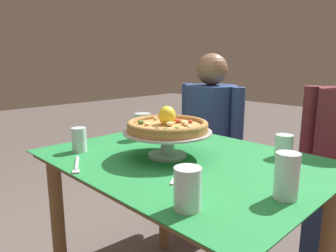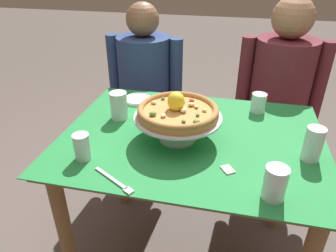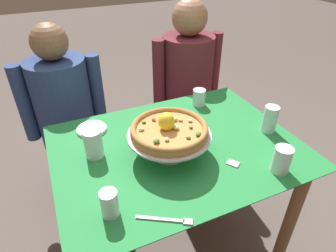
{
  "view_description": "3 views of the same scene",
  "coord_description": "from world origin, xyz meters",
  "px_view_note": "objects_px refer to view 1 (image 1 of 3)",
  "views": [
    {
      "loc": [
        0.82,
        -0.88,
        1.15
      ],
      "look_at": [
        -0.1,
        0.01,
        0.88
      ],
      "focal_mm": 33.42,
      "sensor_mm": 36.0,
      "label": 1
    },
    {
      "loc": [
        0.15,
        -1.12,
        1.45
      ],
      "look_at": [
        -0.09,
        -0.04,
        0.82
      ],
      "focal_mm": 33.36,
      "sensor_mm": 36.0,
      "label": 2
    },
    {
      "loc": [
        -0.46,
        -0.94,
        1.57
      ],
      "look_at": [
        -0.03,
        0.03,
        0.87
      ],
      "focal_mm": 30.96,
      "sensor_mm": 36.0,
      "label": 3
    }
  ],
  "objects_px": {
    "pizza": "(168,125)",
    "sugar_packet": "(177,182)",
    "water_glass_back_right": "(284,147)",
    "side_plate": "(175,131)",
    "water_glass_front_left": "(79,141)",
    "water_glass_side_left": "(143,127)",
    "dinner_fork": "(77,165)",
    "water_glass_side_right": "(287,179)",
    "pizza_stand": "(168,138)",
    "water_glass_front_right": "(187,191)",
    "diner_left": "(210,149)"
  },
  "relations": [
    {
      "from": "water_glass_side_right",
      "to": "side_plate",
      "type": "relative_size",
      "value": 0.91
    },
    {
      "from": "water_glass_front_left",
      "to": "dinner_fork",
      "type": "bearing_deg",
      "value": -32.03
    },
    {
      "from": "pizza_stand",
      "to": "water_glass_back_right",
      "type": "xyz_separation_m",
      "value": [
        0.33,
        0.33,
        -0.04
      ]
    },
    {
      "from": "sugar_packet",
      "to": "water_glass_side_right",
      "type": "bearing_deg",
      "value": 24.84
    },
    {
      "from": "water_glass_side_right",
      "to": "pizza_stand",
      "type": "bearing_deg",
      "value": 176.23
    },
    {
      "from": "side_plate",
      "to": "sugar_packet",
      "type": "relative_size",
      "value": 2.93
    },
    {
      "from": "dinner_fork",
      "to": "sugar_packet",
      "type": "distance_m",
      "value": 0.4
    },
    {
      "from": "water_glass_front_left",
      "to": "dinner_fork",
      "type": "relative_size",
      "value": 0.59
    },
    {
      "from": "pizza",
      "to": "water_glass_side_left",
      "type": "distance_m",
      "value": 0.33
    },
    {
      "from": "water_glass_side_right",
      "to": "sugar_packet",
      "type": "bearing_deg",
      "value": -155.16
    },
    {
      "from": "diner_left",
      "to": "dinner_fork",
      "type": "bearing_deg",
      "value": -78.68
    },
    {
      "from": "pizza",
      "to": "water_glass_front_right",
      "type": "xyz_separation_m",
      "value": [
        0.36,
        -0.28,
        -0.08
      ]
    },
    {
      "from": "pizza",
      "to": "water_glass_back_right",
      "type": "height_order",
      "value": "pizza"
    },
    {
      "from": "water_glass_back_right",
      "to": "water_glass_side_left",
      "type": "distance_m",
      "value": 0.66
    },
    {
      "from": "water_glass_front_left",
      "to": "diner_left",
      "type": "xyz_separation_m",
      "value": [
        -0.05,
        0.96,
        -0.24
      ]
    },
    {
      "from": "water_glass_front_left",
      "to": "water_glass_side_left",
      "type": "xyz_separation_m",
      "value": [
        0.02,
        0.34,
        0.01
      ]
    },
    {
      "from": "pizza",
      "to": "water_glass_back_right",
      "type": "distance_m",
      "value": 0.48
    },
    {
      "from": "pizza_stand",
      "to": "diner_left",
      "type": "xyz_separation_m",
      "value": [
        -0.36,
        0.74,
        -0.27
      ]
    },
    {
      "from": "water_glass_side_right",
      "to": "water_glass_front_left",
      "type": "height_order",
      "value": "water_glass_side_right"
    },
    {
      "from": "side_plate",
      "to": "diner_left",
      "type": "xyz_separation_m",
      "value": [
        -0.09,
        0.43,
        -0.2
      ]
    },
    {
      "from": "water_glass_back_right",
      "to": "side_plate",
      "type": "bearing_deg",
      "value": -178.85
    },
    {
      "from": "pizza_stand",
      "to": "diner_left",
      "type": "height_order",
      "value": "diner_left"
    },
    {
      "from": "sugar_packet",
      "to": "side_plate",
      "type": "bearing_deg",
      "value": 135.07
    },
    {
      "from": "water_glass_side_right",
      "to": "dinner_fork",
      "type": "bearing_deg",
      "value": -156.49
    },
    {
      "from": "water_glass_back_right",
      "to": "water_glass_front_right",
      "type": "bearing_deg",
      "value": -86.93
    },
    {
      "from": "pizza",
      "to": "sugar_packet",
      "type": "height_order",
      "value": "pizza"
    },
    {
      "from": "water_glass_side_right",
      "to": "water_glass_back_right",
      "type": "distance_m",
      "value": 0.41
    },
    {
      "from": "water_glass_front_right",
      "to": "dinner_fork",
      "type": "relative_size",
      "value": 0.65
    },
    {
      "from": "water_glass_side_left",
      "to": "diner_left",
      "type": "distance_m",
      "value": 0.68
    },
    {
      "from": "water_glass_side_right",
      "to": "pizza",
      "type": "bearing_deg",
      "value": 176.18
    },
    {
      "from": "pizza_stand",
      "to": "water_glass_side_left",
      "type": "xyz_separation_m",
      "value": [
        -0.3,
        0.12,
        -0.02
      ]
    },
    {
      "from": "water_glass_side_right",
      "to": "water_glass_front_left",
      "type": "xyz_separation_m",
      "value": [
        -0.83,
        -0.18,
        -0.01
      ]
    },
    {
      "from": "pizza",
      "to": "water_glass_front_left",
      "type": "xyz_separation_m",
      "value": [
        -0.32,
        -0.22,
        -0.09
      ]
    },
    {
      "from": "dinner_fork",
      "to": "water_glass_side_left",
      "type": "bearing_deg",
      "value": 108.59
    },
    {
      "from": "water_glass_front_left",
      "to": "side_plate",
      "type": "relative_size",
      "value": 0.71
    },
    {
      "from": "pizza",
      "to": "dinner_fork",
      "type": "distance_m",
      "value": 0.38
    },
    {
      "from": "pizza",
      "to": "dinner_fork",
      "type": "height_order",
      "value": "pizza"
    },
    {
      "from": "water_glass_side_left",
      "to": "side_plate",
      "type": "relative_size",
      "value": 0.87
    },
    {
      "from": "pizza_stand",
      "to": "water_glass_front_left",
      "type": "height_order",
      "value": "pizza_stand"
    },
    {
      "from": "dinner_fork",
      "to": "water_glass_side_right",
      "type": "bearing_deg",
      "value": 23.51
    },
    {
      "from": "water_glass_back_right",
      "to": "side_plate",
      "type": "xyz_separation_m",
      "value": [
        -0.6,
        -0.01,
        -0.03
      ]
    },
    {
      "from": "water_glass_front_left",
      "to": "water_glass_side_left",
      "type": "bearing_deg",
      "value": 86.85
    },
    {
      "from": "pizza_stand",
      "to": "water_glass_side_left",
      "type": "bearing_deg",
      "value": 158.26
    },
    {
      "from": "pizza_stand",
      "to": "pizza",
      "type": "xyz_separation_m",
      "value": [
        -0.0,
        0.0,
        0.05
      ]
    },
    {
      "from": "pizza_stand",
      "to": "water_glass_front_right",
      "type": "relative_size",
      "value": 3.11
    },
    {
      "from": "pizza",
      "to": "water_glass_side_right",
      "type": "xyz_separation_m",
      "value": [
        0.51,
        -0.03,
        -0.07
      ]
    },
    {
      "from": "water_glass_front_right",
      "to": "side_plate",
      "type": "relative_size",
      "value": 0.78
    },
    {
      "from": "pizza",
      "to": "dinner_fork",
      "type": "bearing_deg",
      "value": -114.88
    },
    {
      "from": "pizza",
      "to": "side_plate",
      "type": "bearing_deg",
      "value": 130.62
    },
    {
      "from": "pizza",
      "to": "sugar_packet",
      "type": "relative_size",
      "value": 6.46
    }
  ]
}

